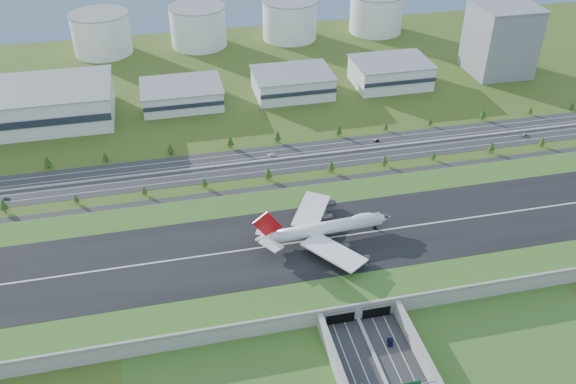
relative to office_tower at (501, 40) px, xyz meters
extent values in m
plane|color=#395219|center=(-200.00, -195.00, -27.50)|extent=(1200.00, 1200.00, 0.00)
cube|color=gray|center=(-200.00, -195.00, -23.50)|extent=(520.00, 100.00, 8.00)
cube|color=#416121|center=(-200.00, -195.00, -19.42)|extent=(520.00, 100.00, 0.16)
cube|color=black|center=(-200.00, -195.00, -19.28)|extent=(520.00, 58.00, 0.12)
cube|color=silver|center=(-200.00, -195.00, -19.20)|extent=(520.00, 0.90, 0.02)
cube|color=gray|center=(-200.00, -244.40, -18.90)|extent=(520.00, 1.20, 1.20)
cube|color=black|center=(-208.50, -245.20, -24.30)|extent=(13.00, 1.20, 6.00)
cube|color=black|center=(-191.50, -245.20, -24.30)|extent=(13.00, 1.20, 6.00)
cube|color=#0C4C23|center=(-194.00, -290.10, -18.90)|extent=(9.00, 0.30, 2.40)
cube|color=#28282B|center=(-200.00, -100.00, -27.44)|extent=(560.00, 36.00, 0.12)
cylinder|color=#3D2819|center=(-369.35, -122.00, -26.05)|extent=(0.50, 0.50, 2.91)
cone|color=#14370F|center=(-369.35, -122.00, -22.33)|extent=(4.53, 4.53, 5.82)
cylinder|color=#3D2819|center=(-330.22, -122.00, -26.50)|extent=(0.50, 0.50, 2.00)
cone|color=#14370F|center=(-330.22, -122.00, -23.95)|extent=(3.11, 3.11, 4.00)
cylinder|color=#3D2819|center=(-291.53, -122.00, -26.47)|extent=(0.50, 0.50, 2.06)
cone|color=#14370F|center=(-291.53, -122.00, -23.83)|extent=(3.21, 3.21, 4.13)
cylinder|color=#3D2819|center=(-256.13, -122.00, -26.35)|extent=(0.50, 0.50, 2.30)
cone|color=#14370F|center=(-256.13, -122.00, -23.41)|extent=(3.58, 3.58, 4.60)
cylinder|color=#3D2819|center=(-217.26, -122.00, -26.02)|extent=(0.50, 0.50, 2.96)
cone|color=#14370F|center=(-217.26, -122.00, -22.23)|extent=(4.61, 4.61, 5.93)
cylinder|color=#3D2819|center=(-177.30, -122.00, -26.07)|extent=(0.50, 0.50, 2.86)
cone|color=#14370F|center=(-177.30, -122.00, -22.42)|extent=(4.45, 4.45, 5.72)
cylinder|color=#3D2819|center=(-142.23, -122.00, -26.24)|extent=(0.50, 0.50, 2.52)
cone|color=#14370F|center=(-142.23, -122.00, -23.03)|extent=(3.92, 3.92, 5.03)
cylinder|color=#3D2819|center=(-109.04, -122.00, -26.44)|extent=(0.50, 0.50, 2.12)
cone|color=#14370F|center=(-109.04, -122.00, -23.73)|extent=(3.30, 3.30, 4.24)
cylinder|color=#3D2819|center=(-68.41, -122.00, -26.08)|extent=(0.50, 0.50, 2.83)
cone|color=#14370F|center=(-68.41, -122.00, -22.47)|extent=(4.40, 4.40, 5.66)
cylinder|color=#3D2819|center=(-31.40, -122.00, -26.33)|extent=(0.50, 0.50, 2.34)
cone|color=#14370F|center=(-31.40, -122.00, -23.34)|extent=(3.64, 3.64, 4.68)
cylinder|color=#3D2819|center=(-349.92, -78.00, -26.04)|extent=(0.50, 0.50, 2.91)
cone|color=#14370F|center=(-349.92, -78.00, -22.32)|extent=(4.53, 4.53, 5.83)
cylinder|color=#3D2819|center=(-314.89, -78.00, -26.29)|extent=(0.50, 0.50, 2.41)
cone|color=#14370F|center=(-314.89, -78.00, -23.21)|extent=(3.76, 3.76, 4.83)
cylinder|color=#3D2819|center=(-273.59, -78.00, -26.15)|extent=(0.50, 0.50, 2.70)
cone|color=#14370F|center=(-273.59, -78.00, -22.71)|extent=(4.19, 4.19, 5.39)
cylinder|color=#3D2819|center=(-234.30, -78.00, -26.02)|extent=(0.50, 0.50, 2.96)
cone|color=#14370F|center=(-234.30, -78.00, -22.24)|extent=(4.60, 4.60, 5.91)
cylinder|color=#3D2819|center=(-202.21, -78.00, -26.03)|extent=(0.50, 0.50, 2.95)
cone|color=#14370F|center=(-202.21, -78.00, -22.26)|extent=(4.59, 4.59, 5.90)
cylinder|color=#3D2819|center=(-159.28, -78.00, -26.13)|extent=(0.50, 0.50, 2.75)
cone|color=#14370F|center=(-159.28, -78.00, -22.62)|extent=(4.27, 4.27, 5.49)
cylinder|color=#3D2819|center=(-125.10, -78.00, -26.51)|extent=(0.50, 0.50, 1.99)
cone|color=#14370F|center=(-125.10, -78.00, -23.96)|extent=(3.10, 3.10, 3.98)
cylinder|color=#3D2819|center=(-92.11, -78.00, -26.50)|extent=(0.50, 0.50, 2.00)
cone|color=#14370F|center=(-92.11, -78.00, -23.94)|extent=(3.12, 3.12, 4.01)
cylinder|color=#3D2819|center=(-51.50, -78.00, -26.09)|extent=(0.50, 0.50, 2.83)
cone|color=#14370F|center=(-51.50, -78.00, -22.47)|extent=(4.40, 4.40, 5.66)
cylinder|color=#3D2819|center=(-13.74, -78.00, -26.47)|extent=(0.50, 0.50, 2.06)
cone|color=#14370F|center=(-13.74, -78.00, -23.83)|extent=(3.21, 3.21, 4.12)
cylinder|color=#3D2819|center=(20.77, -78.00, -26.47)|extent=(0.50, 0.50, 2.06)
cone|color=#14370F|center=(20.77, -78.00, -23.84)|extent=(3.20, 3.20, 4.11)
cube|color=silver|center=(-370.00, -10.00, -15.00)|extent=(120.00, 60.00, 25.00)
cube|color=silver|center=(-260.00, -5.00, -20.00)|extent=(58.00, 42.00, 15.00)
cube|color=silver|center=(-175.00, -5.00, -19.00)|extent=(58.00, 42.00, 17.00)
cube|color=silver|center=(-95.00, -5.00, -18.00)|extent=(58.00, 42.00, 19.00)
cube|color=gray|center=(0.00, 0.00, 0.00)|extent=(46.00, 46.00, 55.00)
cylinder|color=white|center=(-320.00, 115.00, -10.00)|extent=(50.00, 50.00, 35.00)
cylinder|color=white|center=(-235.00, 115.00, -10.00)|extent=(50.00, 50.00, 35.00)
cylinder|color=white|center=(-150.00, 115.00, -10.00)|extent=(50.00, 50.00, 35.00)
cylinder|color=white|center=(-65.00, 115.00, -10.00)|extent=(50.00, 50.00, 35.00)
cylinder|color=white|center=(-201.39, -194.28, -13.11)|extent=(59.29, 10.04, 6.74)
cone|color=white|center=(-169.83, -192.51, -13.11)|extent=(8.79, 7.20, 6.74)
cone|color=white|center=(-232.95, -196.05, -12.69)|extent=(10.90, 7.32, 6.74)
ellipsoid|color=white|center=(-181.36, -193.16, -10.68)|extent=(14.65, 6.05, 4.15)
cube|color=white|center=(-202.49, -212.28, -14.16)|extent=(29.44, 33.74, 1.66)
cube|color=white|center=(-204.49, -176.52, -14.16)|extent=(27.25, 34.31, 1.66)
cylinder|color=#38383D|center=(-195.66, -206.63, -16.48)|extent=(5.65, 3.46, 3.16)
cylinder|color=#38383D|center=(-188.88, -217.85, -16.48)|extent=(5.65, 3.46, 3.16)
cylinder|color=#38383D|center=(-197.08, -181.38, -16.48)|extent=(5.65, 3.46, 3.16)
cylinder|color=#38383D|center=(-191.59, -169.46, -16.48)|extent=(5.65, 3.46, 3.16)
cube|color=white|center=(-231.51, -202.83, -11.84)|extent=(11.64, 13.16, 0.63)
cube|color=white|center=(-232.28, -189.16, -11.84)|extent=(10.87, 13.20, 0.63)
cube|color=#BA0C12|center=(-231.89, -195.99, -4.68)|extent=(15.05, 1.79, 15.80)
cylinder|color=black|center=(-174.20, -192.76, -18.64)|extent=(2.00, 0.74, 2.00)
cylinder|color=black|center=(-205.41, -197.88, -18.64)|extent=(2.00, 0.74, 2.00)
cylinder|color=black|center=(-205.78, -191.15, -18.64)|extent=(2.00, 0.74, 2.00)
cylinder|color=black|center=(-211.72, -198.24, -18.64)|extent=(2.00, 0.74, 2.00)
cylinder|color=black|center=(-212.10, -191.51, -18.64)|extent=(2.00, 0.74, 2.00)
imported|color=#0C123F|center=(-190.74, -261.61, -26.68)|extent=(3.87, 5.55, 1.41)
imported|color=#5D5C62|center=(-370.61, -109.30, -26.69)|extent=(4.11, 1.82, 1.38)
imported|color=black|center=(-136.83, -91.57, -26.72)|extent=(4.26, 2.48, 1.33)
imported|color=silver|center=(-34.98, -106.03, -26.55)|extent=(6.61, 4.84, 1.67)
imported|color=white|center=(-209.91, -94.34, -26.69)|extent=(5.05, 3.01, 1.37)
camera|label=1|loc=(-274.12, -429.42, 176.20)|focal=38.00mm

